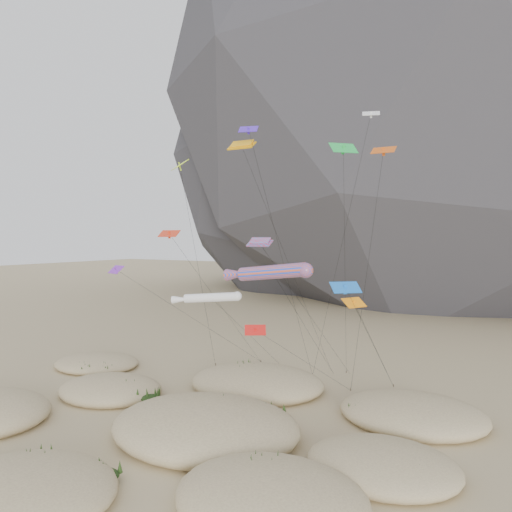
# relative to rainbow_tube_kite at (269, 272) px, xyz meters

# --- Properties ---
(ground) EXTENTS (500.00, 500.00, 0.00)m
(ground) POSITION_rel_rainbow_tube_kite_xyz_m (-4.59, -8.06, -13.54)
(ground) COLOR #CCB789
(ground) RESTS_ON ground
(rock_headland) EXTENTS (226.37, 148.64, 177.50)m
(rock_headland) POSITION_rel_rainbow_tube_kite_xyz_m (1.78, 110.65, 59.15)
(rock_headland) COLOR black
(rock_headland) RESTS_ON ground
(dunes) EXTENTS (51.84, 38.90, 3.67)m
(dunes) POSITION_rel_rainbow_tube_kite_xyz_m (-5.22, -4.11, -12.85)
(dunes) COLOR #CCB789
(dunes) RESTS_ON ground
(dune_grass) EXTENTS (42.64, 28.26, 1.47)m
(dune_grass) POSITION_rel_rainbow_tube_kite_xyz_m (-6.32, -2.89, -12.69)
(dune_grass) COLOR black
(dune_grass) RESTS_ON ground
(kite_stakes) EXTENTS (22.53, 6.58, 0.30)m
(kite_stakes) POSITION_rel_rainbow_tube_kite_xyz_m (-3.99, 15.26, -13.39)
(kite_stakes) COLOR #3F2D1E
(kite_stakes) RESTS_ON ground
(rainbow_tube_kite) EXTENTS (9.26, 18.78, 14.56)m
(rainbow_tube_kite) POSITION_rel_rainbow_tube_kite_xyz_m (0.00, 0.00, 0.00)
(rainbow_tube_kite) COLOR #FF5B1A
(rainbow_tube_kite) RESTS_ON ground
(white_tube_kite) EXTENTS (6.98, 17.59, 11.48)m
(white_tube_kite) POSITION_rel_rainbow_tube_kite_xyz_m (-6.99, 0.33, -2.77)
(white_tube_kite) COLOR silver
(white_tube_kite) RESTS_ON ground
(orange_parafoil) EXTENTS (4.40, 16.92, 26.26)m
(orange_parafoil) POSITION_rel_rainbow_tube_kite_xyz_m (-4.63, 3.01, 11.90)
(orange_parafoil) COLOR orange
(orange_parafoil) RESTS_ON ground
(multi_parafoil) EXTENTS (4.22, 17.42, 16.67)m
(multi_parafoil) POSITION_rel_rainbow_tube_kite_xyz_m (-1.96, 1.92, 2.48)
(multi_parafoil) COLOR red
(multi_parafoil) RESTS_ON ground
(delta_kites) EXTENTS (30.06, 22.15, 28.94)m
(delta_kites) POSITION_rel_rainbow_tube_kite_xyz_m (-1.27, 2.98, 5.16)
(delta_kites) COLOR blue
(delta_kites) RESTS_ON ground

